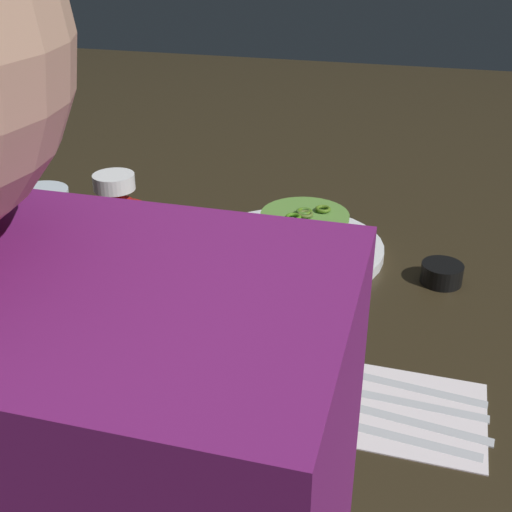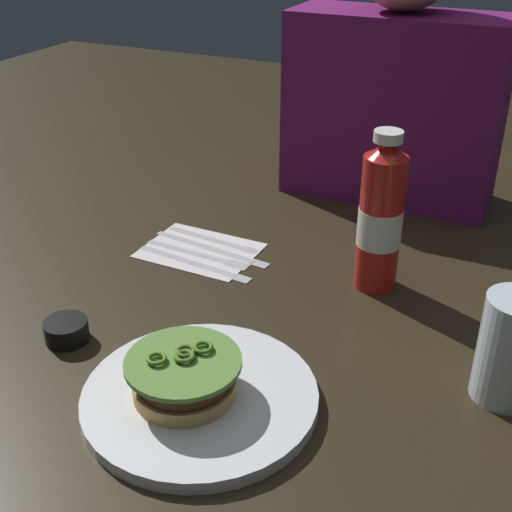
{
  "view_description": "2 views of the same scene",
  "coord_description": "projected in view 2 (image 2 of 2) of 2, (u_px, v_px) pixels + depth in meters",
  "views": [
    {
      "loc": [
        -0.23,
        0.78,
        0.45
      ],
      "look_at": [
        -0.05,
        0.1,
        0.09
      ],
      "focal_mm": 46.68,
      "sensor_mm": 36.0,
      "label": 1
    },
    {
      "loc": [
        0.25,
        -0.59,
        0.51
      ],
      "look_at": [
        -0.07,
        0.11,
        0.09
      ],
      "focal_mm": 47.17,
      "sensor_mm": 36.0,
      "label": 2
    }
  ],
  "objects": [
    {
      "name": "ground_plane",
      "position": [
        272.0,
        372.0,
        0.81
      ],
      "size": [
        3.0,
        3.0,
        0.0
      ],
      "primitive_type": "plane",
      "color": "#2D2415"
    },
    {
      "name": "dinner_plate",
      "position": [
        200.0,
        397.0,
        0.76
      ],
      "size": [
        0.27,
        0.27,
        0.02
      ],
      "primitive_type": "cylinder",
      "color": "white",
      "rests_on": "ground_plane"
    },
    {
      "name": "burger_sandwich",
      "position": [
        184.0,
        376.0,
        0.74
      ],
      "size": [
        0.13,
        0.13,
        0.05
      ],
      "color": "tan",
      "rests_on": "dinner_plate"
    },
    {
      "name": "ketchup_bottle",
      "position": [
        380.0,
        218.0,
        0.94
      ],
      "size": [
        0.06,
        0.06,
        0.23
      ],
      "color": "red",
      "rests_on": "ground_plane"
    },
    {
      "name": "water_glass",
      "position": [
        511.0,
        349.0,
        0.74
      ],
      "size": [
        0.07,
        0.07,
        0.13
      ],
      "primitive_type": "cylinder",
      "color": "silver",
      "rests_on": "ground_plane"
    },
    {
      "name": "condiment_cup",
      "position": [
        66.0,
        331.0,
        0.86
      ],
      "size": [
        0.06,
        0.06,
        0.03
      ],
      "primitive_type": "cylinder",
      "color": "black",
      "rests_on": "ground_plane"
    },
    {
      "name": "napkin",
      "position": [
        200.0,
        250.0,
        1.08
      ],
      "size": [
        0.18,
        0.14,
        0.0
      ],
      "primitive_type": "cube",
      "rotation": [
        0.0,
        0.0,
        -0.02
      ],
      "color": "white",
      "rests_on": "ground_plane"
    },
    {
      "name": "butter_knife",
      "position": [
        200.0,
        264.0,
        1.04
      ],
      "size": [
        0.21,
        0.04,
        0.0
      ],
      "color": "silver",
      "rests_on": "napkin"
    },
    {
      "name": "fork_utensil",
      "position": [
        206.0,
        255.0,
        1.06
      ],
      "size": [
        0.19,
        0.03,
        0.0
      ],
      "color": "silver",
      "rests_on": "napkin"
    },
    {
      "name": "steak_knife",
      "position": [
        218.0,
        249.0,
        1.08
      ],
      "size": [
        0.22,
        0.04,
        0.0
      ],
      "color": "silver",
      "rests_on": "napkin"
    },
    {
      "name": "spoon_utensil",
      "position": [
        226.0,
        242.0,
        1.1
      ],
      "size": [
        0.17,
        0.03,
        0.0
      ],
      "color": "silver",
      "rests_on": "napkin"
    },
    {
      "name": "diner_person",
      "position": [
        396.0,
        82.0,
        1.18
      ],
      "size": [
        0.38,
        0.17,
        0.5
      ],
      "color": "#6B1A61",
      "rests_on": "ground_plane"
    }
  ]
}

